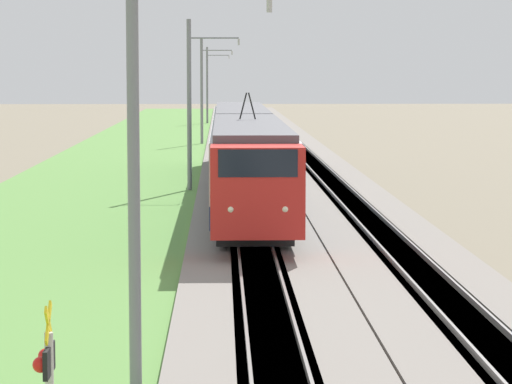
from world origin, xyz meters
TOP-DOWN VIEW (x-y plane):
  - ballast_main at (50.00, 0.00)m, footprint 240.00×4.40m
  - ballast_adjacent at (50.00, -4.46)m, footprint 240.00×4.40m
  - track_main at (50.00, 0.00)m, footprint 240.00×1.57m
  - track_adjacent at (50.00, -4.46)m, footprint 240.00×1.57m
  - grass_verge at (50.00, 5.95)m, footprint 240.00×13.01m
  - passenger_train at (41.87, 0.00)m, footprint 41.13×2.90m
  - catenary_mast_near at (7.68, 2.54)m, footprint 0.22×2.56m
  - catenary_mast_mid at (44.97, 2.55)m, footprint 0.22×2.56m
  - catenary_mast_far at (82.26, 2.55)m, footprint 0.22×2.56m
  - catenary_mast_distant at (119.56, 2.55)m, footprint 0.22×2.56m

SIDE VIEW (x-z plane):
  - grass_verge at x=50.00m, z-range 0.00..0.12m
  - ballast_main at x=50.00m, z-range 0.00..0.30m
  - ballast_adjacent at x=50.00m, z-range 0.00..0.30m
  - track_main at x=50.00m, z-range -0.07..0.38m
  - track_adjacent at x=50.00m, z-range -0.07..0.38m
  - passenger_train at x=41.87m, z-range -0.16..4.87m
  - catenary_mast_near at x=7.68m, z-range 0.14..8.32m
  - catenary_mast_mid at x=44.97m, z-range 0.14..8.51m
  - catenary_mast_far at x=82.26m, z-range 0.14..8.52m
  - catenary_mast_distant at x=119.56m, z-range 0.14..8.59m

